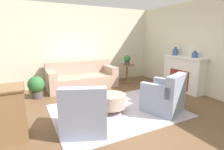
{
  "coord_description": "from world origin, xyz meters",
  "views": [
    {
      "loc": [
        -1.9,
        -3.4,
        1.74
      ],
      "look_at": [
        0.15,
        0.55,
        0.75
      ],
      "focal_mm": 28.0,
      "sensor_mm": 36.0,
      "label": 1
    }
  ],
  "objects_px": {
    "armchair_left": "(84,113)",
    "armchair_right": "(165,97)",
    "vase_mantel_near": "(175,52)",
    "potted_plant_floor": "(36,86)",
    "couch": "(82,78)",
    "ottoman_table": "(111,101)",
    "potted_plant_on_side_table": "(127,60)",
    "vase_mantel_far": "(195,55)",
    "side_table": "(127,70)"
  },
  "relations": [
    {
      "from": "armchair_right",
      "to": "vase_mantel_near",
      "type": "distance_m",
      "value": 2.33
    },
    {
      "from": "potted_plant_on_side_table",
      "to": "potted_plant_floor",
      "type": "relative_size",
      "value": 0.57
    },
    {
      "from": "side_table",
      "to": "potted_plant_on_side_table",
      "type": "xyz_separation_m",
      "value": [
        -0.0,
        0.0,
        0.4
      ]
    },
    {
      "from": "ottoman_table",
      "to": "potted_plant_floor",
      "type": "bearing_deg",
      "value": 128.36
    },
    {
      "from": "vase_mantel_near",
      "to": "armchair_right",
      "type": "bearing_deg",
      "value": -141.27
    },
    {
      "from": "armchair_left",
      "to": "armchair_right",
      "type": "xyz_separation_m",
      "value": [
        1.96,
        0.0,
        0.0
      ]
    },
    {
      "from": "couch",
      "to": "ottoman_table",
      "type": "xyz_separation_m",
      "value": [
        -0.02,
        -2.25,
        -0.04
      ]
    },
    {
      "from": "ottoman_table",
      "to": "side_table",
      "type": "xyz_separation_m",
      "value": [
        1.76,
        2.13,
        0.2
      ]
    },
    {
      "from": "couch",
      "to": "potted_plant_on_side_table",
      "type": "height_order",
      "value": "potted_plant_on_side_table"
    },
    {
      "from": "side_table",
      "to": "armchair_right",
      "type": "bearing_deg",
      "value": -103.26
    },
    {
      "from": "ottoman_table",
      "to": "vase_mantel_far",
      "type": "xyz_separation_m",
      "value": [
        2.81,
        0.06,
        0.92
      ]
    },
    {
      "from": "ottoman_table",
      "to": "vase_mantel_near",
      "type": "relative_size",
      "value": 2.39
    },
    {
      "from": "potted_plant_on_side_table",
      "to": "potted_plant_floor",
      "type": "bearing_deg",
      "value": -175.03
    },
    {
      "from": "armchair_right",
      "to": "potted_plant_floor",
      "type": "xyz_separation_m",
      "value": [
        -2.59,
        2.39,
        -0.01
      ]
    },
    {
      "from": "potted_plant_floor",
      "to": "vase_mantel_far",
      "type": "bearing_deg",
      "value": -22.74
    },
    {
      "from": "side_table",
      "to": "potted_plant_on_side_table",
      "type": "relative_size",
      "value": 1.89
    },
    {
      "from": "armchair_left",
      "to": "vase_mantel_far",
      "type": "distance_m",
      "value": 3.79
    },
    {
      "from": "couch",
      "to": "vase_mantel_far",
      "type": "height_order",
      "value": "vase_mantel_far"
    },
    {
      "from": "couch",
      "to": "potted_plant_on_side_table",
      "type": "relative_size",
      "value": 6.32
    },
    {
      "from": "armchair_right",
      "to": "potted_plant_floor",
      "type": "bearing_deg",
      "value": 137.35
    },
    {
      "from": "vase_mantel_far",
      "to": "potted_plant_floor",
      "type": "relative_size",
      "value": 0.33
    },
    {
      "from": "armchair_right",
      "to": "vase_mantel_near",
      "type": "xyz_separation_m",
      "value": [
        1.68,
        1.35,
        0.87
      ]
    },
    {
      "from": "side_table",
      "to": "potted_plant_floor",
      "type": "xyz_separation_m",
      "value": [
        -3.22,
        -0.28,
        -0.12
      ]
    },
    {
      "from": "potted_plant_on_side_table",
      "to": "armchair_right",
      "type": "bearing_deg",
      "value": -103.26
    },
    {
      "from": "armchair_right",
      "to": "ottoman_table",
      "type": "relative_size",
      "value": 1.58
    },
    {
      "from": "armchair_left",
      "to": "vase_mantel_near",
      "type": "xyz_separation_m",
      "value": [
        3.65,
        1.35,
        0.87
      ]
    },
    {
      "from": "armchair_left",
      "to": "vase_mantel_far",
      "type": "xyz_separation_m",
      "value": [
        3.65,
        0.6,
        0.84
      ]
    },
    {
      "from": "armchair_left",
      "to": "potted_plant_on_side_table",
      "type": "height_order",
      "value": "potted_plant_on_side_table"
    },
    {
      "from": "ottoman_table",
      "to": "potted_plant_floor",
      "type": "distance_m",
      "value": 2.36
    },
    {
      "from": "armchair_left",
      "to": "armchair_right",
      "type": "relative_size",
      "value": 1.0
    },
    {
      "from": "potted_plant_on_side_table",
      "to": "vase_mantel_far",
      "type": "bearing_deg",
      "value": -63.04
    },
    {
      "from": "ottoman_table",
      "to": "side_table",
      "type": "height_order",
      "value": "side_table"
    },
    {
      "from": "armchair_right",
      "to": "potted_plant_floor",
      "type": "distance_m",
      "value": 3.52
    },
    {
      "from": "couch",
      "to": "side_table",
      "type": "xyz_separation_m",
      "value": [
        1.74,
        -0.12,
        0.15
      ]
    },
    {
      "from": "armchair_left",
      "to": "potted_plant_floor",
      "type": "height_order",
      "value": "armchair_left"
    },
    {
      "from": "ottoman_table",
      "to": "potted_plant_on_side_table",
      "type": "bearing_deg",
      "value": 50.44
    },
    {
      "from": "vase_mantel_far",
      "to": "vase_mantel_near",
      "type": "bearing_deg",
      "value": 90.0
    },
    {
      "from": "side_table",
      "to": "potted_plant_on_side_table",
      "type": "height_order",
      "value": "potted_plant_on_side_table"
    },
    {
      "from": "potted_plant_floor",
      "to": "side_table",
      "type": "bearing_deg",
      "value": 4.97
    },
    {
      "from": "ottoman_table",
      "to": "side_table",
      "type": "relative_size",
      "value": 0.95
    },
    {
      "from": "couch",
      "to": "vase_mantel_near",
      "type": "height_order",
      "value": "vase_mantel_near"
    },
    {
      "from": "armchair_left",
      "to": "vase_mantel_near",
      "type": "height_order",
      "value": "vase_mantel_near"
    },
    {
      "from": "side_table",
      "to": "vase_mantel_far",
      "type": "bearing_deg",
      "value": -63.04
    },
    {
      "from": "couch",
      "to": "potted_plant_on_side_table",
      "type": "distance_m",
      "value": 1.83
    },
    {
      "from": "vase_mantel_near",
      "to": "potted_plant_on_side_table",
      "type": "distance_m",
      "value": 1.72
    },
    {
      "from": "side_table",
      "to": "couch",
      "type": "bearing_deg",
      "value": 175.95
    },
    {
      "from": "ottoman_table",
      "to": "vase_mantel_near",
      "type": "xyz_separation_m",
      "value": [
        2.81,
        0.81,
        0.95
      ]
    },
    {
      "from": "potted_plant_floor",
      "to": "couch",
      "type": "bearing_deg",
      "value": 15.22
    },
    {
      "from": "couch",
      "to": "armchair_left",
      "type": "bearing_deg",
      "value": -107.02
    },
    {
      "from": "vase_mantel_near",
      "to": "potted_plant_on_side_table",
      "type": "height_order",
      "value": "vase_mantel_near"
    }
  ]
}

